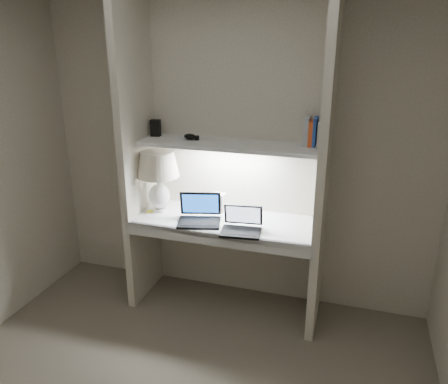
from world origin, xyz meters
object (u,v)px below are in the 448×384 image
at_px(book_row, 317,133).
at_px(speaker, 218,202).
at_px(table_lamp, 158,171).
at_px(laptop_netbook, 242,226).
at_px(laptop_main, 200,215).

bearing_deg(book_row, speaker, -177.18).
distance_m(table_lamp, laptop_netbook, 0.83).
bearing_deg(speaker, laptop_netbook, -37.82).
height_order(table_lamp, laptop_main, table_lamp).
distance_m(laptop_netbook, book_row, 0.88).
xyz_separation_m(table_lamp, book_row, (1.22, 0.17, 0.35)).
bearing_deg(table_lamp, laptop_main, -16.70).
bearing_deg(book_row, laptop_main, -160.75).
relative_size(table_lamp, book_row, 2.40).
relative_size(laptop_netbook, speaker, 2.06).
height_order(laptop_netbook, speaker, laptop_netbook).
xyz_separation_m(table_lamp, laptop_main, (0.39, -0.12, -0.29)).
xyz_separation_m(table_lamp, laptop_netbook, (0.75, -0.20, -0.30)).
height_order(table_lamp, book_row, book_row).
distance_m(laptop_netbook, speaker, 0.44).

